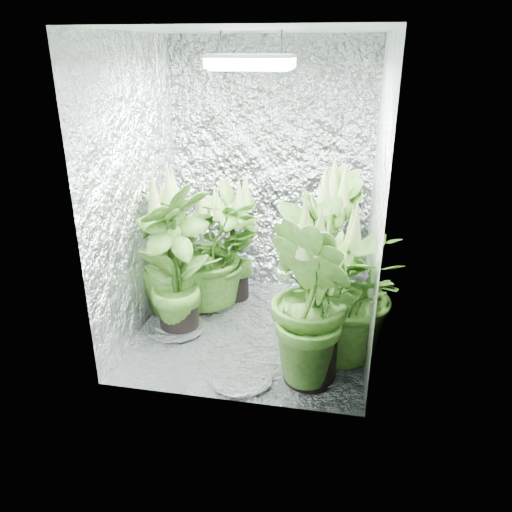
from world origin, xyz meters
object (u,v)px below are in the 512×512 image
object	(u,v)px
plant_b	(233,243)
plant_d	(175,255)
plant_e	(340,290)
plant_f	(175,259)
plant_c	(326,244)
circulation_fan	(339,289)
plant_g	(313,302)
grow_lamp	(251,62)
plant_a	(209,250)

from	to	relation	value
plant_b	plant_d	size ratio (longest dim) A/B	0.96
plant_e	plant_f	bearing A→B (deg)	171.92
plant_c	circulation_fan	xyz separation A→B (m)	(0.12, 0.05, -0.39)
plant_g	circulation_fan	world-z (taller)	plant_g
plant_b	plant_c	distance (m)	0.74
plant_f	plant_g	distance (m)	1.06
grow_lamp	plant_e	world-z (taller)	grow_lamp
plant_d	plant_e	world-z (taller)	plant_e
grow_lamp	plant_a	world-z (taller)	grow_lamp
plant_b	plant_f	xyz separation A→B (m)	(-0.27, -0.59, 0.09)
plant_f	plant_g	xyz separation A→B (m)	(0.98, -0.40, -0.03)
grow_lamp	circulation_fan	xyz separation A→B (m)	(0.60, 0.48, -1.68)
plant_a	plant_d	size ratio (longest dim) A/B	0.99
plant_b	circulation_fan	xyz separation A→B (m)	(0.85, -0.01, -0.32)
plant_c	plant_g	bearing A→B (deg)	-91.27
plant_f	circulation_fan	bearing A→B (deg)	27.30
grow_lamp	plant_f	distance (m)	1.37
grow_lamp	plant_a	bearing A→B (deg)	140.81
grow_lamp	plant_e	size ratio (longest dim) A/B	0.45
plant_c	plant_e	distance (m)	0.70
plant_c	plant_a	bearing A→B (deg)	-173.19
circulation_fan	plant_e	bearing A→B (deg)	-77.48
plant_a	circulation_fan	size ratio (longest dim) A/B	2.95
plant_g	plant_a	bearing A→B (deg)	136.14
plant_d	plant_g	size ratio (longest dim) A/B	0.90
plant_e	plant_a	bearing A→B (deg)	149.96
plant_b	plant_e	xyz separation A→B (m)	(0.86, -0.75, 0.04)
plant_b	plant_e	distance (m)	1.14
grow_lamp	plant_f	bearing A→B (deg)	-169.01
plant_c	plant_e	xyz separation A→B (m)	(0.13, -0.69, -0.03)
plant_c	plant_e	size ratio (longest dim) A/B	1.07
plant_b	plant_d	xyz separation A→B (m)	(-0.36, -0.35, 0.01)
grow_lamp	plant_g	distance (m)	1.46
plant_g	grow_lamp	bearing A→B (deg)	132.63
plant_d	plant_e	distance (m)	1.29
plant_d	plant_f	world-z (taller)	plant_f
grow_lamp	plant_e	distance (m)	1.48
grow_lamp	plant_b	size ratio (longest dim) A/B	0.49
plant_b	plant_f	world-z (taller)	plant_f
plant_e	plant_f	xyz separation A→B (m)	(-1.13, 0.16, 0.05)
plant_c	plant_f	bearing A→B (deg)	-152.09
plant_c	plant_e	bearing A→B (deg)	-79.21
plant_b	plant_g	xyz separation A→B (m)	(0.71, -0.99, 0.06)
grow_lamp	plant_a	distance (m)	1.45
grow_lamp	plant_e	xyz separation A→B (m)	(0.61, -0.26, -1.32)
circulation_fan	plant_g	bearing A→B (deg)	-86.56
plant_a	circulation_fan	world-z (taller)	plant_a
grow_lamp	plant_f	size ratio (longest dim) A/B	0.42
plant_c	plant_f	size ratio (longest dim) A/B	0.99
plant_d	circulation_fan	xyz separation A→B (m)	(1.21, 0.34, -0.33)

